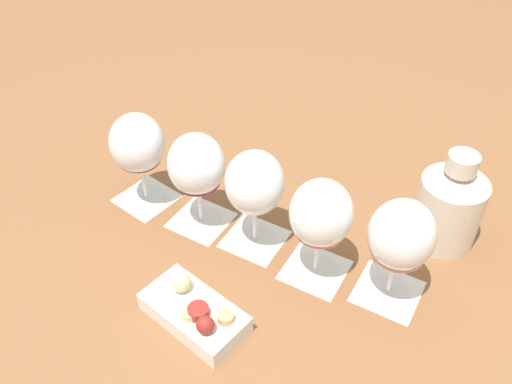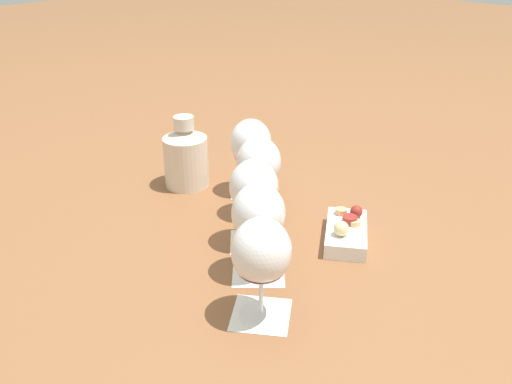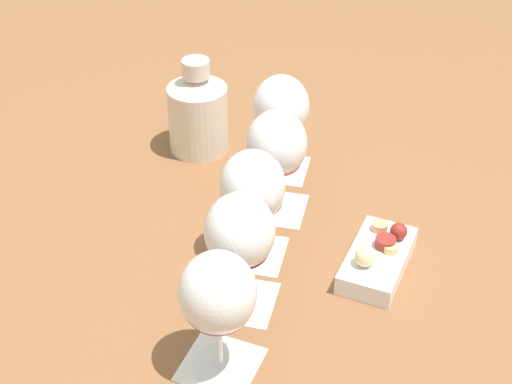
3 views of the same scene
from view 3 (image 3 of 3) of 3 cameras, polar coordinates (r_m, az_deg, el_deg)
ground_plane at (r=1.25m, az=0.06°, el=-4.35°), size 8.00×8.00×0.00m
tasting_card_0 at (r=1.44m, az=1.73°, el=1.73°), size 0.14×0.14×0.00m
tasting_card_1 at (r=1.34m, az=1.43°, el=-1.18°), size 0.14×0.14×0.00m
tasting_card_2 at (r=1.25m, az=-0.31°, el=-4.37°), size 0.14×0.14×0.00m
tasting_card_3 at (r=1.17m, az=-1.11°, el=-7.88°), size 0.14×0.14×0.00m
tasting_card_4 at (r=1.08m, az=-2.60°, el=-12.40°), size 0.14×0.14×0.00m
wine_glass_0 at (r=1.38m, az=1.82°, el=5.96°), size 0.10×0.10×0.19m
wine_glass_1 at (r=1.27m, az=1.51°, el=3.23°), size 0.10×0.10×0.19m
wine_glass_2 at (r=1.18m, az=-0.33°, el=0.19°), size 0.10×0.10×0.19m
wine_glass_3 at (r=1.09m, az=-1.18°, el=-3.21°), size 0.10×0.10×0.19m
wine_glass_4 at (r=1.00m, az=-2.79°, el=-7.68°), size 0.10×0.10×0.19m
ceramic_vase at (r=1.47m, az=-4.25°, el=5.87°), size 0.11×0.11×0.18m
snack_dish at (r=1.22m, az=8.86°, el=-4.75°), size 0.16×0.18×0.06m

